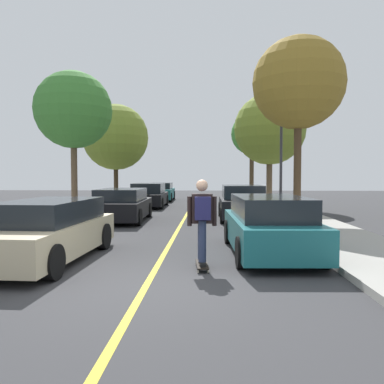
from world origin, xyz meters
TOP-DOWN VIEW (x-y plane):
  - ground at (0.00, 0.00)m, footprint 80.00×80.00m
  - center_line at (0.00, 4.00)m, footprint 0.12×39.20m
  - parked_car_left_nearest at (-2.44, 1.63)m, footprint 1.96×4.30m
  - parked_car_left_near at (-2.44, 8.74)m, footprint 2.06×4.33m
  - parked_car_left_far at (-2.44, 15.49)m, footprint 2.05×4.31m
  - parked_car_left_farthest at (-2.44, 21.15)m, footprint 1.93×4.58m
  - parked_car_right_nearest at (2.44, 2.52)m, footprint 1.94×4.26m
  - parked_car_right_near at (2.44, 9.51)m, footprint 1.94×4.04m
  - street_tree_left_nearest at (-4.46, 8.96)m, footprint 3.12×3.12m
  - street_tree_left_near at (-4.46, 15.95)m, footprint 3.86×3.86m
  - street_tree_right_nearest at (4.46, 8.50)m, footprint 3.51×3.51m
  - street_tree_right_near at (4.46, 15.29)m, footprint 4.00×4.00m
  - street_tree_right_far at (4.46, 24.18)m, footprint 3.30×3.30m
  - fire_hydrant at (-3.94, 3.14)m, footprint 0.20×0.20m
  - streetlamp at (4.19, 10.40)m, footprint 0.36×0.24m
  - skateboard at (0.91, 1.07)m, footprint 0.29×0.86m
  - skateboarder at (0.91, 1.04)m, footprint 0.59×0.71m

SIDE VIEW (x-z plane):
  - ground at x=0.00m, z-range 0.00..0.00m
  - center_line at x=0.00m, z-range 0.00..0.01m
  - skateboard at x=0.91m, z-range 0.04..0.14m
  - fire_hydrant at x=-3.94m, z-range 0.14..0.84m
  - parked_car_left_nearest at x=-2.44m, z-range 0.00..1.31m
  - parked_car_left_farthest at x=-2.44m, z-range 0.00..1.31m
  - parked_car_left_near at x=-2.44m, z-range 0.00..1.31m
  - parked_car_left_far at x=-2.44m, z-range -0.02..1.37m
  - parked_car_right_nearest at x=2.44m, z-range 0.00..1.36m
  - parked_car_right_near at x=2.44m, z-range -0.02..1.41m
  - skateboarder at x=0.91m, z-range 0.21..1.87m
  - streetlamp at x=4.19m, z-range 0.54..6.16m
  - street_tree_left_near at x=-4.46m, z-range 1.15..7.04m
  - street_tree_right_near at x=4.46m, z-range 1.28..7.59m
  - street_tree_left_nearest at x=-4.46m, z-range 1.52..7.44m
  - street_tree_right_far at x=4.46m, z-range 1.78..8.44m
  - street_tree_right_nearest at x=4.46m, z-range 1.86..8.84m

